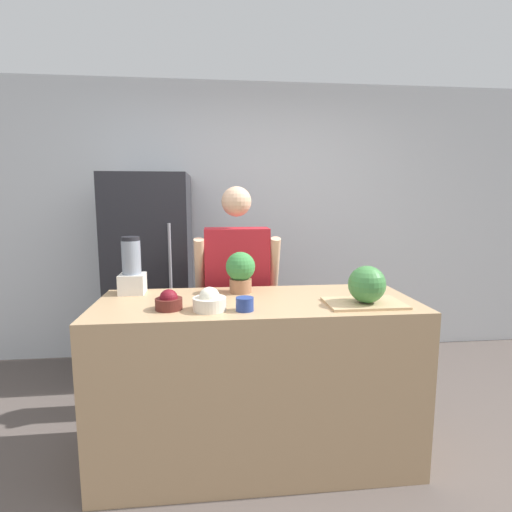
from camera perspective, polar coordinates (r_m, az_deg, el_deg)
The scene contains 12 objects.
ground_plane at distance 2.41m, azimuth 1.15°, elevation -31.21°, with size 14.00×14.00×0.00m, color #564C47.
wall_back at distance 3.90m, azimuth -2.58°, elevation 4.91°, with size 8.00×0.06×2.60m.
counter_island at distance 2.45m, azimuth 0.09°, elevation -17.21°, with size 1.81×0.71×0.95m.
refrigerator at distance 3.58m, azimuth -14.68°, elevation -2.70°, with size 0.67×0.74×1.73m.
person at distance 2.89m, azimuth -2.71°, elevation -6.01°, with size 0.59×0.26×1.61m.
cutting_board at distance 2.28m, azimuth 15.19°, elevation -6.52°, with size 0.42×0.27×0.01m.
watermelon at distance 2.24m, azimuth 15.56°, elevation -3.92°, with size 0.20×0.20×0.20m.
bowl_cherries at distance 2.14m, azimuth -12.36°, elevation -6.36°, with size 0.14×0.14×0.11m.
bowl_cream at distance 2.09m, azimuth -6.66°, elevation -6.45°, with size 0.17×0.17×0.12m.
bowl_small_blue at distance 2.07m, azimuth -1.62°, elevation -6.88°, with size 0.09×0.09×0.07m.
blender at distance 2.53m, azimuth -17.32°, elevation -1.84°, with size 0.15×0.15×0.35m.
potted_plant at distance 2.44m, azimuth -2.23°, elevation -2.10°, with size 0.18×0.18×0.25m.
Camera 1 is at (-0.24, -1.84, 1.54)m, focal length 28.00 mm.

